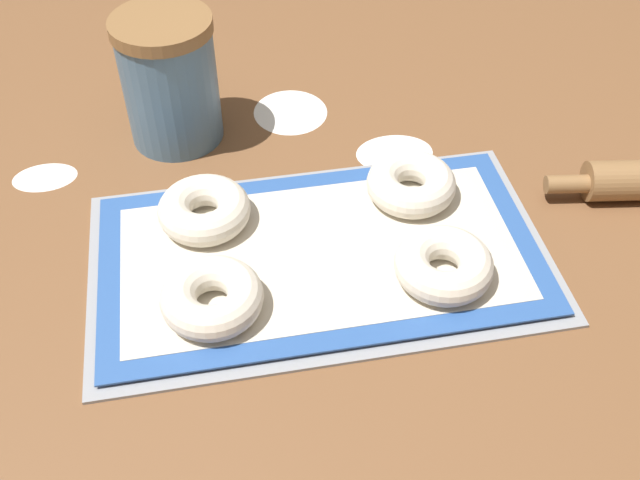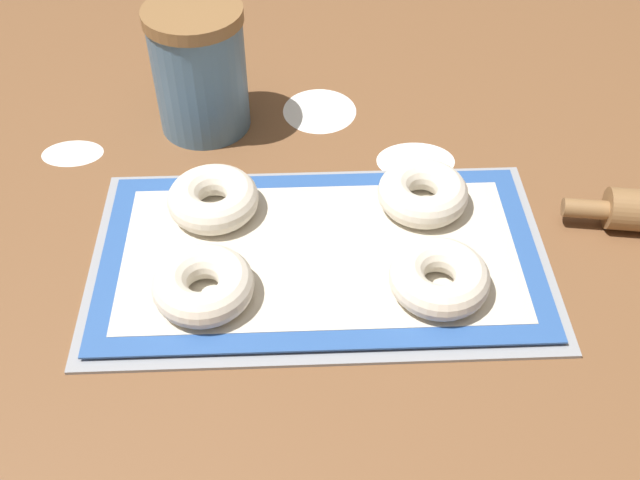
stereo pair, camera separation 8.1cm
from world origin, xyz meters
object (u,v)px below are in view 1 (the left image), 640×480
Objects in this scene: bagel_front_left at (212,297)px; bagel_front_right at (444,265)px; baking_tray at (320,256)px; bagel_back_right at (411,184)px; flour_canister at (170,80)px; bagel_back_left at (204,210)px.

bagel_front_left is 1.00× the size of bagel_front_right.
bagel_back_right is (0.12, 0.07, 0.03)m from baking_tray.
flour_canister is (-0.26, 0.31, 0.05)m from bagel_front_right.
baking_tray is at bearing -60.87° from flour_canister.
bagel_front_left and bagel_back_right have the same top height.
flour_canister is (-0.14, 0.25, 0.08)m from baking_tray.
bagel_back_left is 1.00× the size of bagel_back_right.
flour_canister reaches higher than baking_tray.
flour_canister reaches higher than bagel_front_right.
bagel_back_right is 0.32m from flour_canister.
flour_canister is (-0.02, 0.18, 0.05)m from bagel_back_left.
bagel_back_right is at bearing 0.16° from bagel_back_left.
bagel_front_left is 0.32m from flour_canister.
bagel_back_right is (0.24, 0.00, 0.00)m from bagel_back_left.
bagel_back_left is 0.63× the size of flour_canister.
bagel_front_left is 0.13m from bagel_back_left.
bagel_front_right is 0.41m from flour_canister.
baking_tray is 4.81× the size of bagel_front_left.
bagel_front_left reaches higher than baking_tray.
flour_canister is at bearing 97.11° from bagel_back_left.
baking_tray is 0.14m from bagel_front_left.
flour_canister is at bearing 93.82° from bagel_front_left.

